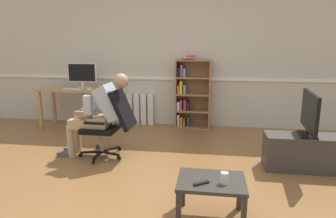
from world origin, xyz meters
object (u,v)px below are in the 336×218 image
at_px(computer_desk, 78,94).
at_px(office_chair, 111,121).
at_px(bookshelf, 190,94).
at_px(coffee_table, 211,186).
at_px(imac_monitor, 82,74).
at_px(spare_remote, 201,183).
at_px(keyboard, 73,89).
at_px(radiator, 133,109).
at_px(person_seated, 99,112).
at_px(tv_screen, 310,113).
at_px(drinking_glass, 224,178).
at_px(computer_mouse, 90,89).
at_px(tv_stand, 305,152).

relative_size(computer_desk, office_chair, 1.40).
bearing_deg(bookshelf, coffee_table, -82.21).
height_order(imac_monitor, spare_remote, imac_monitor).
bearing_deg(keyboard, imac_monitor, 67.58).
xyz_separation_m(keyboard, radiator, (0.98, 0.53, -0.46)).
bearing_deg(coffee_table, person_seated, 138.90).
distance_m(radiator, tv_screen, 3.34).
bearing_deg(computer_desk, spare_remote, -49.58).
bearing_deg(computer_desk, drinking_glass, -46.93).
bearing_deg(computer_mouse, imac_monitor, 137.54).
xyz_separation_m(tv_stand, tv_screen, (0.00, -0.00, 0.51)).
relative_size(computer_mouse, spare_remote, 0.67).
bearing_deg(coffee_table, imac_monitor, 130.74).
height_order(computer_desk, radiator, computer_desk).
bearing_deg(drinking_glass, computer_mouse, 130.96).
height_order(tv_stand, coffee_table, tv_stand).
bearing_deg(office_chair, computer_desk, -139.58).
xyz_separation_m(computer_desk, radiator, (0.97, 0.39, -0.34)).
height_order(computer_desk, tv_stand, computer_desk).
relative_size(office_chair, drinking_glass, 9.58).
xyz_separation_m(radiator, coffee_table, (1.56, -3.16, 0.02)).
bearing_deg(person_seated, tv_screen, 90.26).
xyz_separation_m(person_seated, drinking_glass, (1.68, -1.42, -0.21)).
bearing_deg(drinking_glass, computer_desk, 133.07).
bearing_deg(imac_monitor, computer_desk, -134.76).
height_order(radiator, office_chair, office_chair).
bearing_deg(coffee_table, bookshelf, 97.79).
bearing_deg(coffee_table, drinking_glass, -26.03).
xyz_separation_m(computer_desk, keyboard, (-0.01, -0.14, 0.12)).
bearing_deg(tv_stand, radiator, 145.87).
bearing_deg(imac_monitor, radiator, 19.27).
height_order(imac_monitor, tv_stand, imac_monitor).
xyz_separation_m(tv_stand, drinking_glass, (-1.08, -1.35, 0.21)).
bearing_deg(computer_desk, imac_monitor, 45.24).
relative_size(computer_desk, imac_monitor, 2.41).
height_order(keyboard, drinking_glass, keyboard).
bearing_deg(computer_desk, keyboard, -95.29).
relative_size(bookshelf, office_chair, 1.40).
distance_m(computer_desk, person_seated, 1.70).
bearing_deg(imac_monitor, coffee_table, -49.26).
relative_size(bookshelf, drinking_glass, 13.45).
xyz_separation_m(imac_monitor, computer_mouse, (0.22, -0.20, -0.26)).
distance_m(computer_desk, radiator, 1.10).
relative_size(tv_stand, drinking_glass, 9.96).
bearing_deg(office_chair, keyboard, -136.29).
distance_m(office_chair, tv_screen, 2.60).
relative_size(office_chair, spare_remote, 6.49).
bearing_deg(computer_desk, tv_screen, -21.57).
xyz_separation_m(computer_desk, tv_stand, (3.71, -1.47, -0.42)).
bearing_deg(bookshelf, tv_stand, -47.64).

